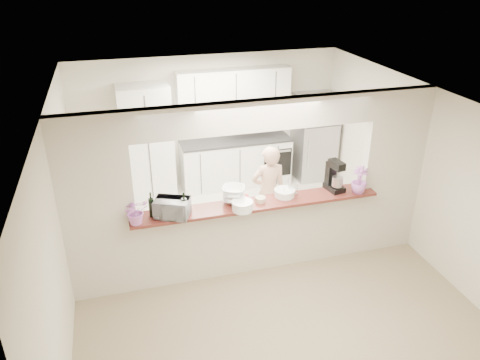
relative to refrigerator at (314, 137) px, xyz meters
name	(u,v)px	position (x,y,z in m)	size (l,w,h in m)	color
floor	(255,267)	(-2.05, -2.65, -0.85)	(6.00, 6.00, 0.00)	tan
tile_overlay	(228,215)	(-2.05, -1.10, -0.84)	(5.00, 2.90, 0.01)	beige
partition	(257,175)	(-2.05, -2.65, 0.63)	(5.00, 0.15, 2.50)	beige
bar_counter	(256,233)	(-2.05, -2.65, -0.27)	(3.40, 0.38, 1.09)	beige
kitchen_cabinets	(202,141)	(-2.24, 0.07, 0.12)	(3.15, 0.62, 2.25)	white
refrigerator	(314,137)	(0.00, 0.00, 0.00)	(0.75, 0.70, 1.70)	#9C9CA0
flower_left	(136,211)	(-3.65, -2.80, 0.41)	(0.31, 0.27, 0.34)	#D06EC0
wine_bottle_a	(151,207)	(-3.45, -2.68, 0.37)	(0.07, 0.07, 0.34)	black
wine_bottle_b	(184,207)	(-3.05, -2.80, 0.38)	(0.07, 0.07, 0.35)	black
toaster_oven	(172,208)	(-3.20, -2.75, 0.36)	(0.43, 0.29, 0.24)	#A1A1A6
serving_bowls	(234,195)	(-2.35, -2.60, 0.35)	(0.30, 0.30, 0.22)	white
plate_stack_a	(242,206)	(-2.30, -2.84, 0.30)	(0.28, 0.28, 0.13)	white
plate_stack_b	(285,193)	(-1.63, -2.62, 0.29)	(0.28, 0.28, 0.10)	white
red_bowl	(244,198)	(-2.20, -2.57, 0.27)	(0.13, 0.13, 0.06)	maroon
tan_bowl	(260,199)	(-2.00, -2.68, 0.27)	(0.14, 0.14, 0.07)	tan
utensil_caddy	(287,188)	(-1.58, -2.60, 0.34)	(0.30, 0.24, 0.24)	silver
stand_mixer	(334,177)	(-0.89, -2.62, 0.44)	(0.24, 0.33, 0.45)	black
flower_right	(359,180)	(-0.60, -2.80, 0.43)	(0.22, 0.22, 0.39)	#C369BF
person	(268,192)	(-1.59, -1.85, -0.09)	(0.55, 0.36, 1.52)	#D5A58A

